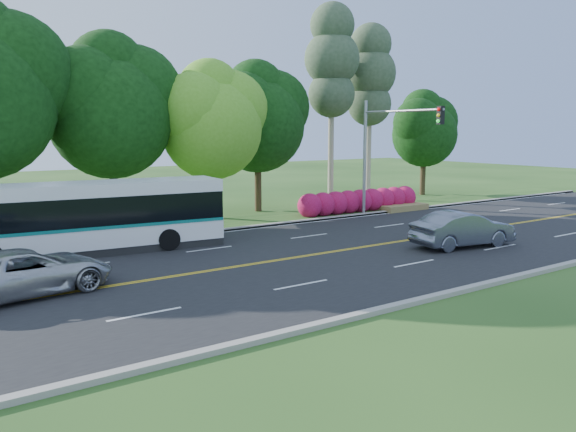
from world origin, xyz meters
TOP-DOWN VIEW (x-y plane):
  - ground at (0.00, 0.00)m, footprint 120.00×120.00m
  - road at (0.00, 0.00)m, footprint 60.00×14.00m
  - curb_north at (0.00, 7.15)m, footprint 60.00×0.30m
  - curb_south at (0.00, -7.15)m, footprint 60.00×0.30m
  - grass_verge at (0.00, 9.00)m, footprint 60.00×4.00m
  - lane_markings at (-0.09, 0.00)m, footprint 57.60×13.82m
  - tree_row at (-5.15, 12.13)m, footprint 44.70×9.10m
  - bougainvillea_hedge at (7.18, 8.15)m, footprint 9.50×2.25m
  - traffic_signal at (6.49, 5.40)m, footprint 0.42×6.10m
  - transit_bus at (-10.69, 5.71)m, footprint 11.74×3.61m
  - sedan at (3.71, -2.44)m, footprint 5.04×2.42m
  - suv at (-13.91, 0.50)m, footprint 5.65×3.30m

SIDE VIEW (x-z plane):
  - ground at x=0.00m, z-range 0.00..0.00m
  - road at x=0.00m, z-range 0.00..0.02m
  - lane_markings at x=-0.09m, z-range 0.02..0.02m
  - grass_verge at x=0.00m, z-range 0.00..0.10m
  - curb_north at x=0.00m, z-range 0.00..0.15m
  - curb_south at x=0.00m, z-range 0.00..0.15m
  - bougainvillea_hedge at x=7.18m, z-range -0.03..1.47m
  - suv at x=-13.91m, z-range 0.02..1.50m
  - sedan at x=3.71m, z-range 0.02..1.61m
  - transit_bus at x=-10.69m, z-range 0.01..3.03m
  - traffic_signal at x=6.49m, z-range 1.17..8.17m
  - tree_row at x=-5.15m, z-range -0.19..13.65m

